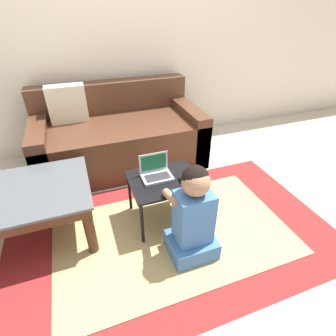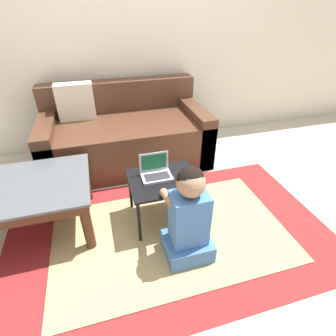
# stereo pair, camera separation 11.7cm
# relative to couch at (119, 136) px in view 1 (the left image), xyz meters

# --- Properties ---
(ground_plane) EXTENTS (16.00, 16.00, 0.00)m
(ground_plane) POSITION_rel_couch_xyz_m (0.24, -1.16, -0.29)
(ground_plane) COLOR beige
(wall_back) EXTENTS (9.00, 0.06, 2.50)m
(wall_back) POSITION_rel_couch_xyz_m (0.24, 0.49, 0.96)
(wall_back) COLOR beige
(wall_back) RESTS_ON ground_plane
(area_rug) EXTENTS (2.42, 1.43, 0.01)m
(area_rug) POSITION_rel_couch_xyz_m (0.15, -1.23, -0.29)
(area_rug) COLOR maroon
(area_rug) RESTS_ON ground_plane
(couch) EXTENTS (1.66, 0.90, 0.83)m
(couch) POSITION_rel_couch_xyz_m (0.00, 0.00, 0.00)
(couch) COLOR #4C2D1E
(couch) RESTS_ON ground_plane
(coffee_table) EXTENTS (0.84, 0.67, 0.43)m
(coffee_table) POSITION_rel_couch_xyz_m (-0.80, -0.90, 0.07)
(coffee_table) COLOR #4C5156
(coffee_table) RESTS_ON ground_plane
(laptop_desk) EXTENTS (0.52, 0.43, 0.39)m
(laptop_desk) POSITION_rel_couch_xyz_m (0.15, -1.04, 0.05)
(laptop_desk) COLOR black
(laptop_desk) RESTS_ON ground_plane
(laptop) EXTENTS (0.22, 0.16, 0.17)m
(laptop) POSITION_rel_couch_xyz_m (0.10, -0.98, 0.13)
(laptop) COLOR #B7BCC6
(laptop) RESTS_ON laptop_desk
(computer_mouse) EXTENTS (0.06, 0.11, 0.04)m
(computer_mouse) POSITION_rel_couch_xyz_m (0.27, -1.10, 0.11)
(computer_mouse) COLOR black
(computer_mouse) RESTS_ON laptop_desk
(person_seated) EXTENTS (0.31, 0.36, 0.71)m
(person_seated) POSITION_rel_couch_xyz_m (0.21, -1.42, 0.04)
(person_seated) COLOR #3D70B2
(person_seated) RESTS_ON ground_plane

